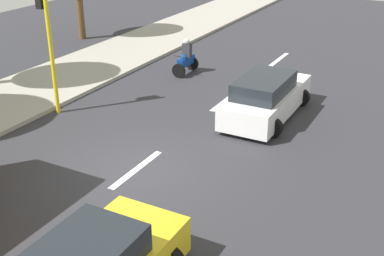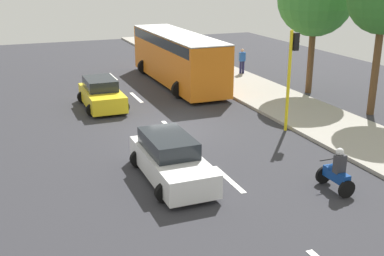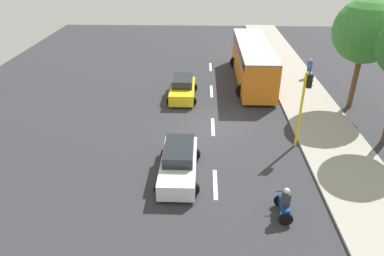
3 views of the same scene
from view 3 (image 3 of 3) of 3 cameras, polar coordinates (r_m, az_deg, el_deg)
ground_plane at (r=22.64m, az=3.41°, el=0.07°), size 40.00×60.00×0.10m
sidewalk at (r=23.84m, az=20.48°, el=0.07°), size 4.00×60.00×0.15m
lane_stripe_north at (r=17.55m, az=3.79°, el=-9.06°), size 0.20×2.40×0.01m
lane_stripe_mid at (r=22.61m, az=3.41°, el=0.20°), size 0.20×2.40×0.01m
lane_stripe_south at (r=28.05m, az=3.18°, el=5.97°), size 0.20×2.40×0.01m
lane_stripe_far_south at (r=33.68m, az=3.01°, el=9.85°), size 0.20×2.40×0.01m
car_yellow_cab at (r=26.62m, az=-1.53°, el=6.39°), size 2.19×4.12×1.52m
car_white at (r=17.80m, az=-2.15°, el=-5.62°), size 2.16×4.56×1.52m
city_bus at (r=30.04m, az=9.82°, el=10.86°), size 3.20×11.00×3.16m
motorcycle at (r=15.88m, az=14.71°, el=-11.82°), size 0.60×1.30×1.53m
pedestrian_near_signal at (r=31.88m, az=18.50°, el=9.35°), size 0.40×0.24×1.69m
traffic_light_corner at (r=20.16m, az=17.72°, el=4.43°), size 0.49×0.24×4.50m
street_tree_north at (r=26.10m, az=26.38°, el=13.90°), size 4.24×4.24×7.54m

